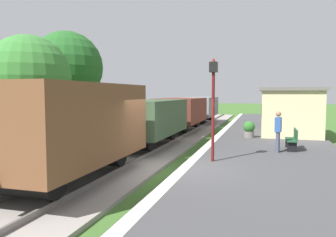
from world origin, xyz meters
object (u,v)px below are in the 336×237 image
at_px(freight_train, 164,115).
at_px(lamp_post_near, 213,91).
at_px(tree_trackside_mid, 28,77).
at_px(station_hut, 289,111).
at_px(bench_near_hut, 293,139).
at_px(tree_trackside_far, 67,67).
at_px(potted_planter, 249,129).
at_px(person_waiting, 278,130).

distance_m(freight_train, lamp_post_near, 6.84).
xyz_separation_m(freight_train, tree_trackside_mid, (-4.67, -5.21, 1.94)).
height_order(station_hut, lamp_post_near, lamp_post_near).
distance_m(lamp_post_near, tree_trackside_mid, 8.24).
bearing_deg(freight_train, tree_trackside_mid, -131.87).
xyz_separation_m(station_hut, bench_near_hut, (-0.27, -6.15, -0.93)).
bearing_deg(tree_trackside_far, bench_near_hut, -11.23).
height_order(potted_planter, lamp_post_near, lamp_post_near).
height_order(person_waiting, tree_trackside_far, tree_trackside_far).
relative_size(person_waiting, potted_planter, 1.87).
bearing_deg(station_hut, tree_trackside_mid, -141.73).
relative_size(station_hut, potted_planter, 6.33).
bearing_deg(station_hut, person_waiting, -97.52).
bearing_deg(station_hut, bench_near_hut, -92.50).
bearing_deg(tree_trackside_far, tree_trackside_mid, -73.42).
bearing_deg(potted_planter, lamp_post_near, -98.21).
relative_size(tree_trackside_mid, tree_trackside_far, 0.81).
bearing_deg(person_waiting, station_hut, -88.37).
bearing_deg(bench_near_hut, station_hut, 87.50).
height_order(person_waiting, potted_planter, person_waiting).
height_order(bench_near_hut, tree_trackside_far, tree_trackside_far).
bearing_deg(lamp_post_near, tree_trackside_mid, 176.56).
xyz_separation_m(potted_planter, tree_trackside_mid, (-9.21, -6.47, 2.69)).
xyz_separation_m(freight_train, bench_near_hut, (6.53, -2.31, -0.76)).
bearing_deg(tree_trackside_mid, potted_planter, 35.08).
distance_m(person_waiting, tree_trackside_mid, 10.98).
xyz_separation_m(freight_train, lamp_post_near, (3.54, -5.70, 1.32)).
relative_size(bench_near_hut, lamp_post_near, 0.41).
distance_m(bench_near_hut, tree_trackside_mid, 11.88).
bearing_deg(tree_trackside_mid, lamp_post_near, -3.44).
height_order(person_waiting, tree_trackside_mid, tree_trackside_mid).
bearing_deg(lamp_post_near, tree_trackside_far, 148.87).
height_order(station_hut, tree_trackside_far, tree_trackside_far).
xyz_separation_m(bench_near_hut, tree_trackside_mid, (-11.20, -2.90, 2.69)).
height_order(potted_planter, tree_trackside_far, tree_trackside_far).
distance_m(person_waiting, potted_planter, 4.62).
xyz_separation_m(bench_near_hut, person_waiting, (-0.65, -0.82, 0.46)).
height_order(station_hut, person_waiting, station_hut).
xyz_separation_m(person_waiting, lamp_post_near, (-2.34, -2.56, 1.62)).
bearing_deg(tree_trackside_far, lamp_post_near, -31.13).
bearing_deg(person_waiting, bench_near_hut, -119.22).
bearing_deg(tree_trackside_mid, station_hut, 38.27).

